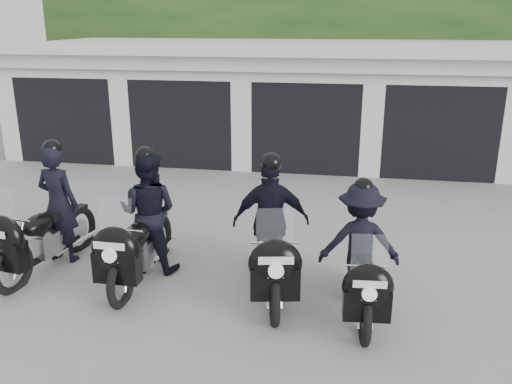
% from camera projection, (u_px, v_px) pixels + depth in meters
% --- Properties ---
extents(ground, '(80.00, 80.00, 0.00)m').
position_uv_depth(ground, '(272.00, 272.00, 8.13)').
color(ground, gray).
rests_on(ground, ground).
extents(garage_block, '(16.40, 6.80, 2.96)m').
position_uv_depth(garage_block, '(314.00, 100.00, 15.25)').
color(garage_block, silver).
rests_on(garage_block, ground).
extents(background_vegetation, '(20.00, 3.90, 5.80)m').
position_uv_depth(background_vegetation, '(335.00, 43.00, 19.33)').
color(background_vegetation, '#173613').
rests_on(background_vegetation, ground).
extents(police_bike_a, '(0.90, 2.27, 1.99)m').
position_uv_depth(police_bike_a, '(46.00, 219.00, 8.06)').
color(police_bike_a, black).
rests_on(police_bike_a, ground).
extents(police_bike_b, '(0.90, 2.25, 1.96)m').
position_uv_depth(police_bike_b, '(144.00, 222.00, 7.81)').
color(police_bike_b, black).
rests_on(police_bike_b, ground).
extents(police_bike_c, '(1.17, 2.25, 1.97)m').
position_uv_depth(police_bike_c, '(272.00, 232.00, 7.43)').
color(police_bike_c, black).
rests_on(police_bike_c, ground).
extents(police_bike_d, '(1.11, 2.04, 1.77)m').
position_uv_depth(police_bike_d, '(361.00, 253.00, 6.96)').
color(police_bike_d, black).
rests_on(police_bike_d, ground).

